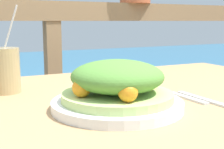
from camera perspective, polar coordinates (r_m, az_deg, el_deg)
patio_table at (r=0.84m, az=4.09°, el=-10.24°), size 1.27×0.88×0.77m
railing_fence at (r=1.51m, az=-10.77°, el=3.10°), size 2.80×0.08×1.05m
salad_plate at (r=0.69m, az=0.98°, el=-2.50°), size 0.30×0.30×0.11m
drink_glass at (r=0.90m, az=-18.97°, el=0.74°), size 0.08×0.08×0.24m
fork at (r=0.83m, az=12.62°, el=-3.84°), size 0.02×0.18×0.00m
knife at (r=0.81m, az=16.33°, el=-4.35°), size 0.02×0.18×0.00m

